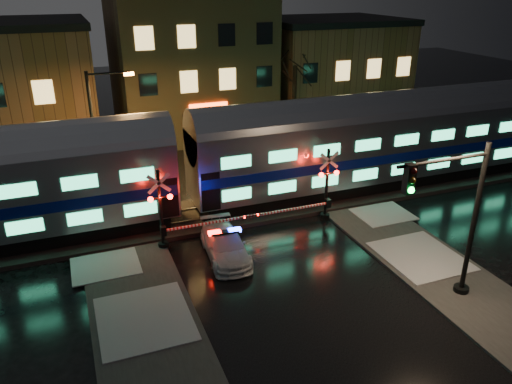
# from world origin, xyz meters

# --- Properties ---
(ground) EXTENTS (120.00, 120.00, 0.00)m
(ground) POSITION_xyz_m (0.00, 0.00, 0.00)
(ground) COLOR black
(ground) RESTS_ON ground
(ballast) EXTENTS (90.00, 4.20, 0.24)m
(ballast) POSITION_xyz_m (0.00, 5.00, 0.12)
(ballast) COLOR black
(ballast) RESTS_ON ground
(sidewalk_left) EXTENTS (4.00, 20.00, 0.12)m
(sidewalk_left) POSITION_xyz_m (-6.50, -6.00, 0.06)
(sidewalk_left) COLOR #2D2D2D
(sidewalk_left) RESTS_ON ground
(sidewalk_right) EXTENTS (4.00, 20.00, 0.12)m
(sidewalk_right) POSITION_xyz_m (6.50, -6.00, 0.06)
(sidewalk_right) COLOR #2D2D2D
(sidewalk_right) RESTS_ON ground
(building_mid) EXTENTS (12.00, 11.00, 11.50)m
(building_mid) POSITION_xyz_m (2.00, 22.50, 5.75)
(building_mid) COLOR brown
(building_mid) RESTS_ON ground
(building_right) EXTENTS (12.00, 10.00, 8.50)m
(building_right) POSITION_xyz_m (15.00, 22.00, 4.25)
(building_right) COLOR brown
(building_right) RESTS_ON ground
(train) EXTENTS (51.00, 3.12, 5.92)m
(train) POSITION_xyz_m (-2.93, 5.00, 3.38)
(train) COLOR black
(train) RESTS_ON ballast
(police_car) EXTENTS (2.15, 4.55, 1.44)m
(police_car) POSITION_xyz_m (-2.07, 0.50, 0.65)
(police_car) COLOR silver
(police_car) RESTS_ON ground
(crossing_signal_right) EXTENTS (5.72, 0.65, 4.05)m
(crossing_signal_right) POSITION_xyz_m (3.95, 2.30, 1.67)
(crossing_signal_right) COLOR black
(crossing_signal_right) RESTS_ON ground
(crossing_signal_left) EXTENTS (5.79, 0.66, 4.10)m
(crossing_signal_left) POSITION_xyz_m (-4.28, 2.31, 1.70)
(crossing_signal_left) COLOR black
(crossing_signal_left) RESTS_ON ground
(traffic_light) EXTENTS (4.30, 0.74, 6.65)m
(traffic_light) POSITION_xyz_m (5.21, -5.99, 3.54)
(traffic_light) COLOR black
(traffic_light) RESTS_ON ground
(streetlight) EXTENTS (2.58, 0.27, 7.71)m
(streetlight) POSITION_xyz_m (-6.62, 9.00, 4.44)
(streetlight) COLOR black
(streetlight) RESTS_ON ground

